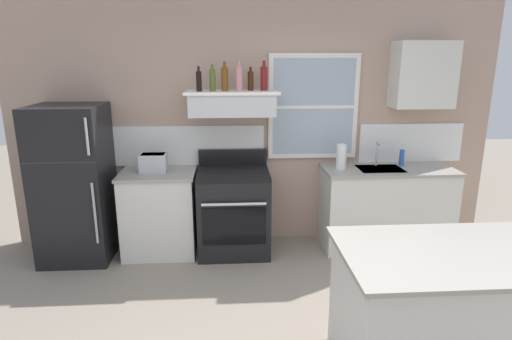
{
  "coord_description": "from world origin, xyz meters",
  "views": [
    {
      "loc": [
        -0.29,
        -2.5,
        2.09
      ],
      "look_at": [
        -0.05,
        1.2,
        1.1
      ],
      "focal_mm": 29.89,
      "sensor_mm": 36.0,
      "label": 1
    }
  ],
  "objects_px": {
    "refrigerator": "(74,184)",
    "bottle_red_label_wine": "(264,78)",
    "stove_range": "(234,211)",
    "toaster": "(154,162)",
    "bottle_balsamic_dark": "(199,81)",
    "paper_towel_roll": "(341,157)",
    "bottle_rose_pink": "(239,78)",
    "bottle_amber_wine": "(225,79)",
    "bottle_olive_oil_square": "(212,80)",
    "bottle_brown_stout": "(251,81)",
    "kitchen_island": "(444,315)",
    "dish_soap_bottle": "(402,158)"
  },
  "relations": [
    {
      "from": "toaster",
      "to": "paper_towel_roll",
      "type": "bearing_deg",
      "value": -0.7
    },
    {
      "from": "bottle_rose_pink",
      "to": "bottle_olive_oil_square",
      "type": "bearing_deg",
      "value": 177.64
    },
    {
      "from": "toaster",
      "to": "bottle_balsamic_dark",
      "type": "height_order",
      "value": "bottle_balsamic_dark"
    },
    {
      "from": "stove_range",
      "to": "bottle_red_label_wine",
      "type": "height_order",
      "value": "bottle_red_label_wine"
    },
    {
      "from": "bottle_olive_oil_square",
      "to": "paper_towel_roll",
      "type": "xyz_separation_m",
      "value": [
        1.36,
        -0.06,
        -0.82
      ]
    },
    {
      "from": "bottle_brown_stout",
      "to": "toaster",
      "type": "bearing_deg",
      "value": -174.87
    },
    {
      "from": "bottle_red_label_wine",
      "to": "paper_towel_roll",
      "type": "bearing_deg",
      "value": -8.13
    },
    {
      "from": "bottle_balsamic_dark",
      "to": "bottle_rose_pink",
      "type": "height_order",
      "value": "bottle_rose_pink"
    },
    {
      "from": "refrigerator",
      "to": "stove_range",
      "type": "relative_size",
      "value": 1.49
    },
    {
      "from": "bottle_balsamic_dark",
      "to": "stove_range",
      "type": "bearing_deg",
      "value": -10.5
    },
    {
      "from": "bottle_rose_pink",
      "to": "bottle_red_label_wine",
      "type": "bearing_deg",
      "value": 15.98
    },
    {
      "from": "bottle_balsamic_dark",
      "to": "dish_soap_bottle",
      "type": "bearing_deg",
      "value": 1.96
    },
    {
      "from": "stove_range",
      "to": "bottle_rose_pink",
      "type": "xyz_separation_m",
      "value": [
        0.08,
        0.08,
        1.41
      ]
    },
    {
      "from": "refrigerator",
      "to": "bottle_brown_stout",
      "type": "height_order",
      "value": "bottle_brown_stout"
    },
    {
      "from": "toaster",
      "to": "paper_towel_roll",
      "type": "height_order",
      "value": "paper_towel_roll"
    },
    {
      "from": "toaster",
      "to": "bottle_rose_pink",
      "type": "bearing_deg",
      "value": 1.23
    },
    {
      "from": "bottle_balsamic_dark",
      "to": "paper_towel_roll",
      "type": "bearing_deg",
      "value": -0.93
    },
    {
      "from": "kitchen_island",
      "to": "refrigerator",
      "type": "bearing_deg",
      "value": 146.54
    },
    {
      "from": "bottle_balsamic_dark",
      "to": "bottle_amber_wine",
      "type": "xyz_separation_m",
      "value": [
        0.26,
        0.04,
        0.02
      ]
    },
    {
      "from": "toaster",
      "to": "bottle_brown_stout",
      "type": "relative_size",
      "value": 1.22
    },
    {
      "from": "refrigerator",
      "to": "bottle_balsamic_dark",
      "type": "relative_size",
      "value": 6.5
    },
    {
      "from": "paper_towel_roll",
      "to": "toaster",
      "type": "bearing_deg",
      "value": 179.3
    },
    {
      "from": "toaster",
      "to": "paper_towel_roll",
      "type": "relative_size",
      "value": 1.1
    },
    {
      "from": "refrigerator",
      "to": "bottle_rose_pink",
      "type": "relative_size",
      "value": 5.38
    },
    {
      "from": "refrigerator",
      "to": "paper_towel_roll",
      "type": "bearing_deg",
      "value": 1.23
    },
    {
      "from": "toaster",
      "to": "bottle_balsamic_dark",
      "type": "distance_m",
      "value": 0.98
    },
    {
      "from": "bottle_amber_wine",
      "to": "dish_soap_bottle",
      "type": "distance_m",
      "value": 2.14
    },
    {
      "from": "bottle_red_label_wine",
      "to": "dish_soap_bottle",
      "type": "height_order",
      "value": "bottle_red_label_wine"
    },
    {
      "from": "paper_towel_roll",
      "to": "kitchen_island",
      "type": "distance_m",
      "value": 2.13
    },
    {
      "from": "paper_towel_roll",
      "to": "stove_range",
      "type": "bearing_deg",
      "value": -178.17
    },
    {
      "from": "toaster",
      "to": "bottle_red_label_wine",
      "type": "height_order",
      "value": "bottle_red_label_wine"
    },
    {
      "from": "bottle_brown_stout",
      "to": "paper_towel_roll",
      "type": "bearing_deg",
      "value": -6.89
    },
    {
      "from": "refrigerator",
      "to": "bottle_red_label_wine",
      "type": "xyz_separation_m",
      "value": [
        1.99,
        0.18,
        1.06
      ]
    },
    {
      "from": "bottle_olive_oil_square",
      "to": "bottle_amber_wine",
      "type": "bearing_deg",
      "value": 6.01
    },
    {
      "from": "bottle_rose_pink",
      "to": "bottle_brown_stout",
      "type": "height_order",
      "value": "bottle_rose_pink"
    },
    {
      "from": "dish_soap_bottle",
      "to": "bottle_rose_pink",
      "type": "bearing_deg",
      "value": -178.23
    },
    {
      "from": "bottle_balsamic_dark",
      "to": "bottle_red_label_wine",
      "type": "bearing_deg",
      "value": 8.04
    },
    {
      "from": "stove_range",
      "to": "refrigerator",
      "type": "bearing_deg",
      "value": -179.2
    },
    {
      "from": "dish_soap_bottle",
      "to": "bottle_olive_oil_square",
      "type": "bearing_deg",
      "value": -178.77
    },
    {
      "from": "refrigerator",
      "to": "bottle_red_label_wine",
      "type": "distance_m",
      "value": 2.26
    },
    {
      "from": "toaster",
      "to": "stove_range",
      "type": "bearing_deg",
      "value": -4.22
    },
    {
      "from": "bottle_olive_oil_square",
      "to": "bottle_red_label_wine",
      "type": "height_order",
      "value": "bottle_red_label_wine"
    },
    {
      "from": "bottle_brown_stout",
      "to": "bottle_red_label_wine",
      "type": "xyz_separation_m",
      "value": [
        0.14,
        0.0,
        0.03
      ]
    },
    {
      "from": "refrigerator",
      "to": "toaster",
      "type": "height_order",
      "value": "refrigerator"
    },
    {
      "from": "stove_range",
      "to": "kitchen_island",
      "type": "height_order",
      "value": "stove_range"
    },
    {
      "from": "bottle_balsamic_dark",
      "to": "dish_soap_bottle",
      "type": "xyz_separation_m",
      "value": [
        2.21,
        0.08,
        -0.85
      ]
    },
    {
      "from": "refrigerator",
      "to": "bottle_red_label_wine",
      "type": "height_order",
      "value": "bottle_red_label_wine"
    },
    {
      "from": "stove_range",
      "to": "bottle_red_label_wine",
      "type": "relative_size",
      "value": 3.58
    },
    {
      "from": "stove_range",
      "to": "bottle_amber_wine",
      "type": "xyz_separation_m",
      "value": [
        -0.07,
        0.11,
        1.4
      ]
    },
    {
      "from": "bottle_balsamic_dark",
      "to": "paper_towel_roll",
      "type": "xyz_separation_m",
      "value": [
        1.5,
        -0.02,
        -0.81
      ]
    }
  ]
}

